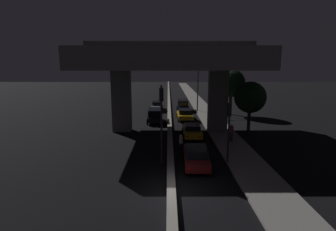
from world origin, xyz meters
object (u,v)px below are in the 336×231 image
Objects in this scene: car_dark_blue_fourth at (183,105)px; car_grey_second_oncoming at (157,106)px; car_taxi_yellow_third at (185,114)px; car_dark_red_lead at (196,156)px; traffic_light_left_of_median at (162,111)px; street_lamp at (195,83)px; car_taxi_yellow_second at (192,131)px; car_black_lead_oncoming at (155,115)px; motorcycle_black_filtering_near at (181,144)px; pedestrian_on_sidewalk at (231,133)px; traffic_light_right_of_median at (229,121)px.

car_grey_second_oncoming is (-4.10, 0.45, -0.19)m from car_dark_blue_fourth.
car_dark_blue_fourth is (0.10, 7.10, 0.17)m from car_taxi_yellow_third.
car_dark_red_lead is 1.04× the size of car_taxi_yellow_third.
car_dark_red_lead reaches higher than car_taxi_yellow_third.
traffic_light_left_of_median is 22.36m from street_lamp.
car_black_lead_oncoming is at bearing 29.45° from car_taxi_yellow_second.
car_grey_second_oncoming is at bearing 11.15° from car_dark_red_lead.
car_dark_red_lead is 1.09× the size of car_dark_blue_fourth.
car_grey_second_oncoming reaches higher than car_taxi_yellow_second.
traffic_light_left_of_median is 3.23× the size of motorcycle_black_filtering_near.
street_lamp is (4.64, 21.87, 0.57)m from traffic_light_left_of_median.
car_taxi_yellow_third is at bearing -107.38° from street_lamp.
traffic_light_left_of_median is at bearing 157.45° from car_taxi_yellow_second.
car_black_lead_oncoming is 2.42× the size of motorcycle_black_filtering_near.
motorcycle_black_filtering_near is at bearing 11.58° from car_black_lead_oncoming.
car_grey_second_oncoming is at bearing 166.75° from street_lamp.
car_taxi_yellow_third is 11.15m from pedestrian_on_sidewalk.
car_taxi_yellow_second is (-1.99, 6.93, -2.47)m from traffic_light_right_of_median.
pedestrian_on_sidewalk reaches higher than car_grey_second_oncoming.
traffic_light_left_of_median is at bearing 150.78° from motorcycle_black_filtering_near.
car_dark_red_lead is 16.31m from car_taxi_yellow_third.
car_black_lead_oncoming is (-6.09, 14.11, -2.28)m from traffic_light_right_of_median.
pedestrian_on_sidewalk is (3.63, -10.54, 0.23)m from car_taxi_yellow_third.
traffic_light_right_of_median is 16.03m from car_taxi_yellow_third.
street_lamp is at bearing -18.85° from car_taxi_yellow_third.
car_dark_blue_fourth is at bearing -3.58° from motorcycle_black_filtering_near.
traffic_light_right_of_median is 7.62m from car_taxi_yellow_second.
motorcycle_black_filtering_near is (2.83, -20.48, -0.10)m from car_grey_second_oncoming.
street_lamp is 1.85× the size of car_taxi_yellow_second.
street_lamp reaches higher than traffic_light_right_of_median.
car_taxi_yellow_second is at bearing 106.06° from traffic_light_right_of_median.
car_dark_red_lead is at bearing -165.52° from traffic_light_right_of_median.
street_lamp is 1.72× the size of car_black_lead_oncoming.
car_dark_red_lead is (2.48, -0.60, -3.15)m from traffic_light_left_of_median.
traffic_light_right_of_median is 1.08× the size of car_taxi_yellow_third.
traffic_light_left_of_median is 4.05m from car_dark_red_lead.
motorcycle_black_filtering_near is at bearing 17.56° from car_dark_red_lead.
traffic_light_right_of_median is 1.00× the size of car_grey_second_oncoming.
traffic_light_left_of_median reaches higher than car_dark_blue_fourth.
car_dark_red_lead is 7.55m from car_taxi_yellow_second.
traffic_light_right_of_median reaches higher than car_taxi_yellow_second.
car_dark_red_lead is at bearing -123.84° from pedestrian_on_sidewalk.
traffic_light_left_of_median is 23.51m from car_grey_second_oncoming.
traffic_light_right_of_median is at bearing -173.75° from car_taxi_yellow_third.
car_black_lead_oncoming reaches higher than car_taxi_yellow_second.
car_taxi_yellow_second is 4.36m from motorcycle_black_filtering_near.
street_lamp is 1.81× the size of car_dark_blue_fourth.
car_black_lead_oncoming is at bearing 130.30° from pedestrian_on_sidewalk.
car_black_lead_oncoming reaches higher than car_dark_blue_fourth.
car_black_lead_oncoming is (-4.09, 7.18, 0.19)m from car_taxi_yellow_second.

